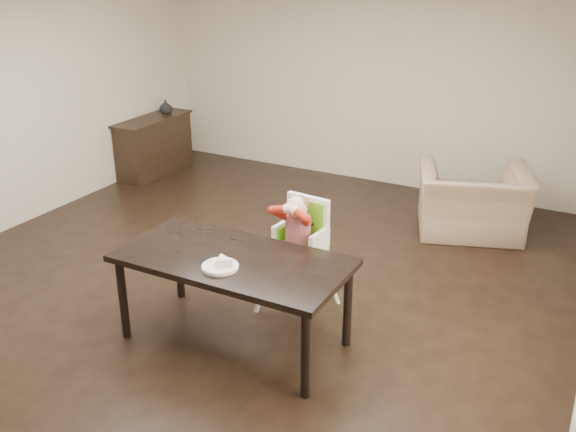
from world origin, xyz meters
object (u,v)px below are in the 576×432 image
sideboard (154,145)px  armchair (473,190)px  high_chair (300,229)px  dining_table (233,266)px

sideboard → armchair: bearing=-0.3°
high_chair → armchair: size_ratio=0.92×
dining_table → sideboard: (-3.25, 3.05, -0.27)m
high_chair → sideboard: high_chair is taller
sideboard → high_chair: bearing=-34.0°
sideboard → dining_table: bearing=-43.1°
dining_table → sideboard: size_ratio=1.43×
armchair → sideboard: armchair is taller
dining_table → high_chair: (0.22, 0.71, 0.08)m
dining_table → armchair: size_ratio=1.55×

